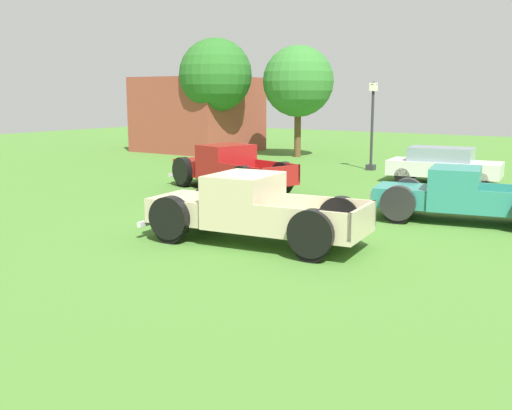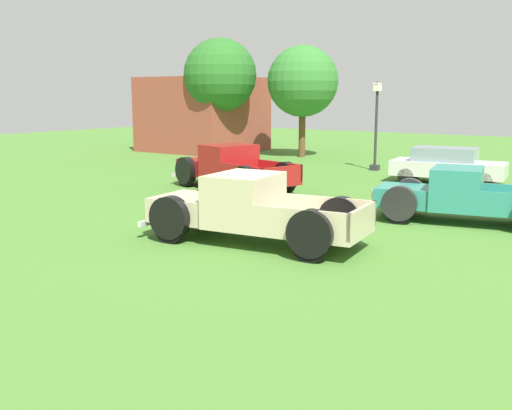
{
  "view_description": "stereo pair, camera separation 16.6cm",
  "coord_description": "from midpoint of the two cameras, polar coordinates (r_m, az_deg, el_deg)",
  "views": [
    {
      "loc": [
        7.82,
        -12.15,
        3.39
      ],
      "look_at": [
        0.18,
        -0.88,
        0.9
      ],
      "focal_mm": 42.57,
      "sensor_mm": 36.0,
      "label": 1
    },
    {
      "loc": [
        7.96,
        -12.06,
        3.39
      ],
      "look_at": [
        0.18,
        -0.88,
        0.9
      ],
      "focal_mm": 42.57,
      "sensor_mm": 36.0,
      "label": 2
    }
  ],
  "objects": [
    {
      "name": "brick_pavilion",
      "position": [
        37.26,
        -5.59,
        8.47
      ],
      "size": [
        6.09,
        5.8,
        4.38
      ],
      "color": "brown",
      "rests_on": "ground_plane"
    },
    {
      "name": "oak_tree_west",
      "position": [
        34.38,
        -3.96,
        12.06
      ],
      "size": [
        4.05,
        4.05,
        6.46
      ],
      "color": "brown",
      "rests_on": "ground_plane"
    },
    {
      "name": "lamp_post_near",
      "position": [
        27.88,
        10.69,
        7.49
      ],
      "size": [
        0.36,
        0.36,
        3.96
      ],
      "color": "#2D2D33",
      "rests_on": "ground_plane"
    },
    {
      "name": "pickup_truck_behind_right",
      "position": [
        17.09,
        17.67,
        0.83
      ],
      "size": [
        5.08,
        2.7,
        1.48
      ],
      "color": "#2D8475",
      "rests_on": "ground_plane"
    },
    {
      "name": "oak_tree_east",
      "position": [
        33.34,
        3.84,
        11.5
      ],
      "size": [
        3.82,
        3.82,
        5.99
      ],
      "color": "brown",
      "rests_on": "ground_plane"
    },
    {
      "name": "ground_plane",
      "position": [
        14.84,
        1.0,
        -2.84
      ],
      "size": [
        80.0,
        80.0,
        0.0
      ],
      "primitive_type": "plane",
      "color": "#477A2D"
    },
    {
      "name": "pickup_truck_behind_left",
      "position": [
        21.98,
        -3.14,
        3.5
      ],
      "size": [
        5.58,
        3.23,
        1.61
      ],
      "color": "maroon",
      "rests_on": "ground_plane"
    },
    {
      "name": "pickup_truck_foreground",
      "position": [
        14.04,
        -1.71,
        -0.43
      ],
      "size": [
        5.41,
        2.58,
        1.6
      ],
      "color": "#C6B793",
      "rests_on": "ground_plane"
    },
    {
      "name": "sedan_distant_a",
      "position": [
        24.41,
        17.01,
        3.66
      ],
      "size": [
        4.34,
        2.21,
        1.39
      ],
      "color": "silver",
      "rests_on": "ground_plane"
    }
  ]
}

